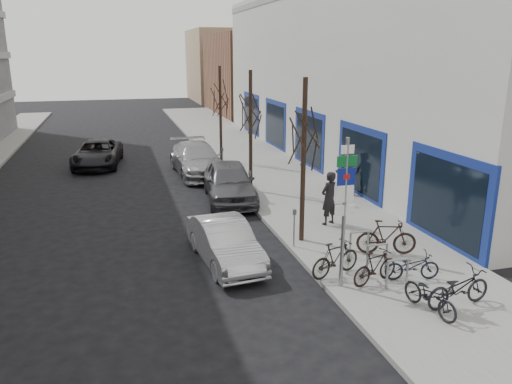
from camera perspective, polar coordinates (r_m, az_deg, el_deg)
ground at (r=13.21m, az=-0.11°, el=-12.50°), size 120.00×120.00×0.00m
sidewalk_east at (r=23.37m, az=3.90°, el=0.39°), size 5.00×70.00×0.15m
commercial_building at (r=33.87m, az=21.27°, el=12.60°), size 20.00×32.00×10.00m
brick_building_far at (r=53.74m, az=1.78°, el=13.34°), size 12.00×14.00×8.00m
tan_building_far at (r=68.29m, az=-1.71°, el=14.27°), size 13.00×12.00×9.00m
highway_sign_pole at (r=13.05m, az=10.10°, el=-1.40°), size 0.55×0.10×4.20m
bike_rack at (r=14.79m, az=13.66°, el=-6.94°), size 0.66×2.26×0.83m
tree_near at (r=15.93m, az=5.55°, el=7.92°), size 1.80×1.80×5.50m
tree_mid at (r=22.08m, az=-0.63°, el=10.16°), size 1.80×1.80×5.50m
tree_far at (r=28.38m, az=-4.13°, el=11.37°), size 1.80×1.80×5.50m
meter_front at (r=16.07m, az=4.40°, el=-3.69°), size 0.10×0.08×1.27m
meter_mid at (r=21.09m, az=-0.72°, el=1.09°), size 0.10×0.08×1.27m
meter_back at (r=26.30m, az=-3.84°, el=4.01°), size 0.10×0.08×1.27m
bike_near_left at (r=12.94m, az=19.33°, el=-10.82°), size 0.82×1.74×1.02m
bike_near_right at (r=14.05m, az=13.48°, el=-8.29°), size 1.67×0.92×0.97m
bike_mid_curb at (r=14.53m, az=17.43°, el=-7.83°), size 1.60×0.75×0.94m
bike_mid_inner at (r=14.27m, az=9.08°, el=-7.47°), size 1.80×1.03×1.05m
bike_far_curb at (r=13.45m, az=22.17°, el=-9.80°), size 1.91×0.75×1.14m
bike_far_inner at (r=16.05m, az=14.69°, el=-4.97°), size 1.95×1.12×1.13m
parked_car_front at (r=15.25m, az=-3.57°, el=-5.76°), size 1.80×4.18×1.34m
parked_car_mid at (r=21.51m, az=-3.07°, el=1.18°), size 2.50×5.16×1.70m
parked_car_back at (r=26.36m, az=-6.73°, el=3.74°), size 2.53×5.73×1.64m
lane_car at (r=29.56m, az=-17.66°, el=4.21°), size 2.98×5.41×1.43m
pedestrian_near at (r=18.24m, az=8.33°, el=-0.71°), size 0.85×0.74×1.97m
pedestrian_far at (r=22.45m, az=10.14°, el=2.14°), size 0.81×0.71×1.83m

